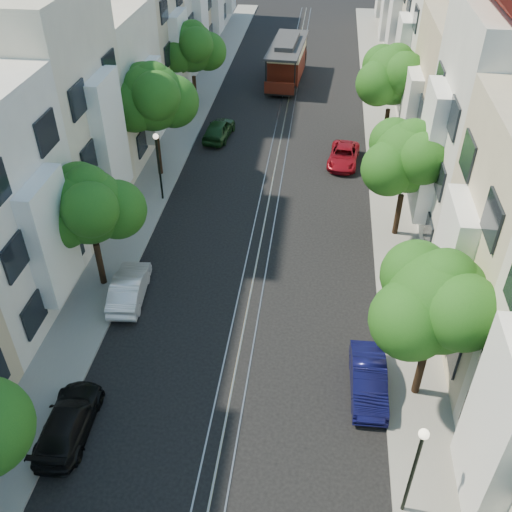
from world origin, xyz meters
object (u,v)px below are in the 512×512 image
(parked_car_w_near, at_px, (68,421))
(parked_car_w_far, at_px, (219,129))
(tree_e_b, at_px, (439,304))
(parked_car_w_mid, at_px, (129,287))
(cable_car, at_px, (287,59))
(tree_e_c, at_px, (409,159))
(parked_car_e_mid, at_px, (368,380))
(parked_car_e_far, at_px, (344,156))
(tree_e_d, at_px, (394,77))
(tree_w_b, at_px, (90,208))
(tree_w_c, at_px, (153,99))
(lamp_west, at_px, (158,157))
(lamp_east, at_px, (416,460))
(tree_w_d, at_px, (193,49))

(parked_car_w_near, bearing_deg, parked_car_w_far, -94.73)
(tree_e_b, height_order, parked_car_w_mid, tree_e_b)
(cable_car, bearing_deg, tree_e_c, -67.28)
(parked_car_e_mid, height_order, parked_car_e_far, parked_car_e_mid)
(tree_e_d, relative_size, tree_w_b, 1.09)
(tree_w_c, relative_size, parked_car_w_mid, 1.80)
(lamp_west, bearing_deg, parked_car_w_far, 77.76)
(parked_car_w_mid, bearing_deg, cable_car, -104.95)
(tree_w_b, relative_size, lamp_west, 1.51)
(lamp_east, bearing_deg, parked_car_e_far, 94.54)
(parked_car_e_mid, xyz_separation_m, parked_car_w_far, (-9.73, 21.86, 0.06))
(tree_w_d, relative_size, lamp_west, 1.57)
(cable_car, distance_m, parked_car_w_mid, 29.90)
(cable_car, height_order, parked_car_w_near, cable_car)
(tree_w_c, bearing_deg, parked_car_e_far, 14.43)
(tree_w_d, bearing_deg, tree_e_c, -48.01)
(parked_car_w_mid, bearing_deg, tree_e_c, -157.20)
(parked_car_e_mid, bearing_deg, tree_w_d, 113.15)
(parked_car_w_near, bearing_deg, tree_e_c, -133.89)
(tree_w_b, height_order, parked_car_w_mid, tree_w_b)
(tree_w_d, xyz_separation_m, parked_car_e_far, (11.54, -8.03, -4.04))
(tree_e_c, bearing_deg, tree_w_d, 131.99)
(tree_e_b, distance_m, parked_car_e_far, 19.63)
(tree_w_d, bearing_deg, tree_e_d, -19.15)
(parked_car_e_far, xyz_separation_m, parked_car_w_far, (-8.80, 2.81, 0.12))
(tree_e_d, distance_m, parked_car_w_mid, 22.37)
(parked_car_e_mid, bearing_deg, tree_w_b, 156.27)
(cable_car, relative_size, parked_car_w_mid, 2.20)
(tree_e_b, bearing_deg, tree_w_b, 160.85)
(parked_car_e_mid, distance_m, parked_car_w_near, 11.40)
(tree_w_c, height_order, parked_car_e_far, tree_w_c)
(tree_e_d, relative_size, tree_w_d, 1.05)
(lamp_west, relative_size, parked_car_w_mid, 1.06)
(tree_e_c, xyz_separation_m, lamp_west, (-13.56, 2.02, -1.75))
(lamp_east, xyz_separation_m, parked_car_e_mid, (-0.97, 4.90, -2.22))
(parked_car_e_mid, xyz_separation_m, parked_car_w_mid, (-10.93, 4.26, 0.02))
(lamp_east, bearing_deg, tree_e_d, 87.96)
(tree_w_b, distance_m, cable_car, 29.48)
(tree_e_d, height_order, parked_car_w_mid, tree_e_d)
(tree_w_d, bearing_deg, parked_car_w_far, -62.31)
(tree_e_b, xyz_separation_m, cable_car, (-7.76, 33.61, -2.79))
(tree_e_c, relative_size, lamp_west, 1.57)
(tree_e_b, distance_m, parked_car_e_mid, 4.54)
(parked_car_e_far, bearing_deg, parked_car_w_far, 168.68)
(tree_w_c, height_order, tree_w_d, tree_w_c)
(parked_car_e_far, distance_m, parked_car_w_far, 9.24)
(lamp_east, height_order, parked_car_w_near, lamp_east)
(parked_car_w_mid, relative_size, parked_car_w_far, 0.98)
(tree_w_d, relative_size, parked_car_w_near, 1.60)
(parked_car_w_mid, bearing_deg, parked_car_w_far, -99.02)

